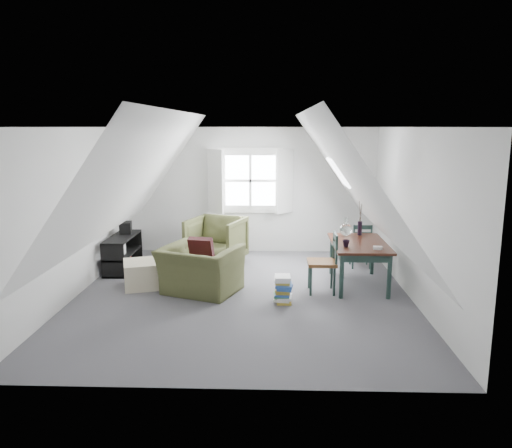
{
  "coord_description": "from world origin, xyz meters",
  "views": [
    {
      "loc": [
        0.44,
        -7.18,
        2.5
      ],
      "look_at": [
        0.18,
        0.6,
        0.98
      ],
      "focal_mm": 35.0,
      "sensor_mm": 36.0,
      "label": 1
    }
  ],
  "objects_px": {
    "armchair_near": "(201,292)",
    "media_shelf": "(122,255)",
    "armchair_far": "(217,263)",
    "dining_chair_near": "(324,262)",
    "dining_table": "(359,248)",
    "magazine_stack": "(283,289)",
    "dining_chair_far": "(361,245)",
    "ottoman": "(144,274)"
  },
  "relations": [
    {
      "from": "armchair_far",
      "to": "dining_table",
      "type": "relative_size",
      "value": 0.68
    },
    {
      "from": "armchair_near",
      "to": "media_shelf",
      "type": "relative_size",
      "value": 0.94
    },
    {
      "from": "armchair_near",
      "to": "dining_chair_far",
      "type": "height_order",
      "value": "dining_chair_far"
    },
    {
      "from": "dining_chair_far",
      "to": "dining_chair_near",
      "type": "relative_size",
      "value": 0.87
    },
    {
      "from": "armchair_near",
      "to": "dining_chair_near",
      "type": "relative_size",
      "value": 1.2
    },
    {
      "from": "ottoman",
      "to": "dining_table",
      "type": "height_order",
      "value": "dining_table"
    },
    {
      "from": "armchair_far",
      "to": "media_shelf",
      "type": "relative_size",
      "value": 0.81
    },
    {
      "from": "armchair_far",
      "to": "dining_chair_near",
      "type": "bearing_deg",
      "value": -21.92
    },
    {
      "from": "media_shelf",
      "to": "armchair_near",
      "type": "bearing_deg",
      "value": -37.17
    },
    {
      "from": "armchair_far",
      "to": "magazine_stack",
      "type": "relative_size",
      "value": 2.43
    },
    {
      "from": "dining_chair_near",
      "to": "media_shelf",
      "type": "relative_size",
      "value": 0.79
    },
    {
      "from": "armchair_far",
      "to": "dining_chair_far",
      "type": "relative_size",
      "value": 1.18
    },
    {
      "from": "armchair_far",
      "to": "dining_table",
      "type": "distance_m",
      "value": 2.78
    },
    {
      "from": "armchair_far",
      "to": "magazine_stack",
      "type": "distance_m",
      "value": 2.4
    },
    {
      "from": "media_shelf",
      "to": "magazine_stack",
      "type": "height_order",
      "value": "media_shelf"
    },
    {
      "from": "armchair_near",
      "to": "dining_chair_near",
      "type": "height_order",
      "value": "dining_chair_near"
    },
    {
      "from": "dining_table",
      "to": "media_shelf",
      "type": "xyz_separation_m",
      "value": [
        -4.04,
        0.76,
        -0.34
      ]
    },
    {
      "from": "ottoman",
      "to": "dining_table",
      "type": "bearing_deg",
      "value": 2.9
    },
    {
      "from": "armchair_far",
      "to": "media_shelf",
      "type": "height_order",
      "value": "media_shelf"
    },
    {
      "from": "ottoman",
      "to": "magazine_stack",
      "type": "height_order",
      "value": "ottoman"
    },
    {
      "from": "armchair_far",
      "to": "media_shelf",
      "type": "distance_m",
      "value": 1.71
    },
    {
      "from": "dining_chair_far",
      "to": "media_shelf",
      "type": "distance_m",
      "value": 4.27
    },
    {
      "from": "armchair_near",
      "to": "ottoman",
      "type": "bearing_deg",
      "value": 5.48
    },
    {
      "from": "media_shelf",
      "to": "magazine_stack",
      "type": "xyz_separation_m",
      "value": [
        2.82,
        -1.6,
        -0.07
      ]
    },
    {
      "from": "dining_table",
      "to": "dining_chair_near",
      "type": "xyz_separation_m",
      "value": [
        -0.58,
        -0.35,
        -0.13
      ]
    },
    {
      "from": "dining_chair_far",
      "to": "media_shelf",
      "type": "xyz_separation_m",
      "value": [
        -4.26,
        -0.3,
        -0.15
      ]
    },
    {
      "from": "dining_chair_near",
      "to": "magazine_stack",
      "type": "distance_m",
      "value": 0.85
    },
    {
      "from": "armchair_far",
      "to": "dining_chair_near",
      "type": "distance_m",
      "value": 2.47
    },
    {
      "from": "armchair_near",
      "to": "dining_table",
      "type": "distance_m",
      "value": 2.58
    },
    {
      "from": "dining_chair_far",
      "to": "dining_chair_near",
      "type": "height_order",
      "value": "dining_chair_near"
    },
    {
      "from": "armchair_near",
      "to": "magazine_stack",
      "type": "distance_m",
      "value": 1.33
    },
    {
      "from": "dining_chair_near",
      "to": "armchair_far",
      "type": "bearing_deg",
      "value": -122.08
    },
    {
      "from": "ottoman",
      "to": "dining_chair_far",
      "type": "bearing_deg",
      "value": 18.72
    },
    {
      "from": "ottoman",
      "to": "magazine_stack",
      "type": "distance_m",
      "value": 2.29
    },
    {
      "from": "dining_chair_near",
      "to": "magazine_stack",
      "type": "bearing_deg",
      "value": -43.73
    },
    {
      "from": "dining_chair_far",
      "to": "media_shelf",
      "type": "relative_size",
      "value": 0.69
    },
    {
      "from": "dining_table",
      "to": "magazine_stack",
      "type": "xyz_separation_m",
      "value": [
        -1.21,
        -0.84,
        -0.42
      ]
    },
    {
      "from": "dining_table",
      "to": "armchair_far",
      "type": "bearing_deg",
      "value": 150.17
    },
    {
      "from": "dining_table",
      "to": "magazine_stack",
      "type": "relative_size",
      "value": 3.6
    },
    {
      "from": "media_shelf",
      "to": "dining_chair_far",
      "type": "bearing_deg",
      "value": 4.25
    },
    {
      "from": "ottoman",
      "to": "dining_chair_far",
      "type": "xyz_separation_m",
      "value": [
        3.63,
        1.23,
        0.22
      ]
    },
    {
      "from": "dining_table",
      "to": "dining_chair_far",
      "type": "height_order",
      "value": "dining_chair_far"
    }
  ]
}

